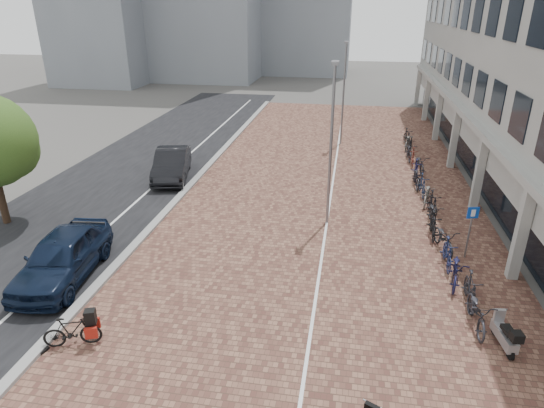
% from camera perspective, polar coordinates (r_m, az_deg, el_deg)
% --- Properties ---
extents(ground, '(140.00, 140.00, 0.00)m').
position_cam_1_polar(ground, '(14.38, -4.21, -14.29)').
color(ground, '#474442').
rests_on(ground, ground).
extents(plaza_brick, '(14.50, 42.00, 0.04)m').
position_cam_1_polar(plaza_brick, '(24.63, 6.98, 2.41)').
color(plaza_brick, brown).
rests_on(plaza_brick, ground).
extents(street_asphalt, '(8.00, 50.00, 0.03)m').
position_cam_1_polar(street_asphalt, '(27.36, -16.70, 3.73)').
color(street_asphalt, black).
rests_on(street_asphalt, ground).
extents(curb, '(0.35, 42.00, 0.14)m').
position_cam_1_polar(curb, '(25.87, -8.92, 3.49)').
color(curb, gray).
rests_on(curb, ground).
extents(lane_line, '(0.12, 44.00, 0.00)m').
position_cam_1_polar(lane_line, '(26.54, -12.82, 3.59)').
color(lane_line, white).
rests_on(lane_line, street_asphalt).
extents(parking_line, '(0.10, 30.00, 0.00)m').
position_cam_1_polar(parking_line, '(24.62, 7.45, 2.44)').
color(parking_line, white).
rests_on(parking_line, plaza_brick).
extents(car_navy, '(2.44, 5.03, 1.66)m').
position_cam_1_polar(car_navy, '(17.49, -24.40, -5.91)').
color(car_navy, black).
rests_on(car_navy, ground).
extents(car_dark, '(2.74, 5.00, 1.56)m').
position_cam_1_polar(car_dark, '(25.80, -12.23, 4.85)').
color(car_dark, black).
rests_on(car_dark, ground).
extents(hero_bike, '(1.63, 0.95, 1.11)m').
position_cam_1_polar(hero_bike, '(14.35, -23.42, -14.14)').
color(hero_bike, black).
rests_on(hero_bike, ground).
extents(shoes, '(0.44, 0.39, 0.10)m').
position_cam_1_polar(shoes, '(14.70, -26.60, -15.97)').
color(shoes, black).
rests_on(shoes, ground).
extents(scooter_front, '(0.62, 1.42, 0.94)m').
position_cam_1_polar(scooter_front, '(14.66, 26.74, -14.04)').
color(scooter_front, '#B0B0B5').
rests_on(scooter_front, ground).
extents(parking_sign, '(0.43, 0.16, 2.09)m').
position_cam_1_polar(parking_sign, '(18.38, 23.26, -2.41)').
color(parking_sign, slate).
rests_on(parking_sign, ground).
extents(lamp_near, '(0.12, 0.12, 6.72)m').
position_cam_1_polar(lamp_near, '(19.12, 7.25, 6.79)').
color(lamp_near, slate).
rests_on(lamp_near, ground).
extents(lamp_far, '(0.12, 0.12, 6.56)m').
position_cam_1_polar(lamp_far, '(31.32, 8.77, 13.08)').
color(lamp_far, gray).
rests_on(lamp_far, ground).
extents(bike_row, '(1.21, 21.44, 1.05)m').
position_cam_1_polar(bike_row, '(23.48, 18.42, 1.60)').
color(bike_row, '#222228').
rests_on(bike_row, ground).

